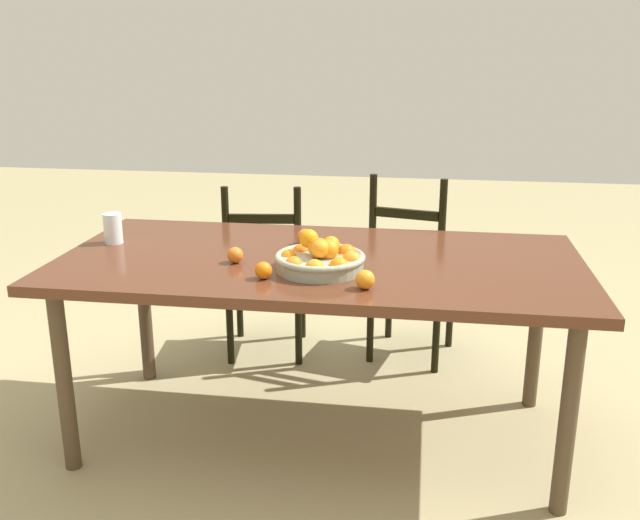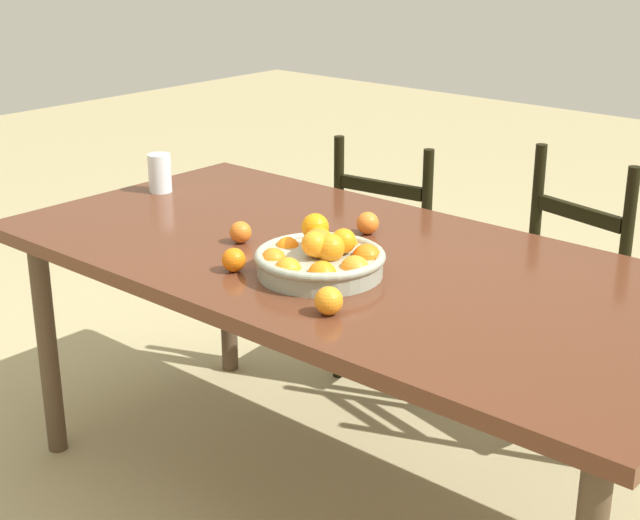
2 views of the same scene
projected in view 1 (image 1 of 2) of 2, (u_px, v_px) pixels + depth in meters
The scene contains 10 objects.
ground_plane at pixel (319, 433), 2.97m from camera, with size 12.00×12.00×0.00m, color tan.
dining_table at pixel (319, 274), 2.76m from camera, with size 2.03×0.99×0.77m.
chair_near_window at pixel (411, 277), 3.57m from camera, with size 0.48×0.48×0.98m.
chair_by_cabinet at pixel (266, 274), 3.62m from camera, with size 0.45×0.45×0.92m.
fruit_bowl at pixel (321, 258), 2.58m from camera, with size 0.34×0.34×0.15m.
orange_loose_0 at pixel (263, 270), 2.49m from camera, with size 0.06×0.06×0.06m, color orange.
orange_loose_1 at pixel (365, 280), 2.39m from camera, with size 0.07×0.07×0.07m, color orange.
orange_loose_2 at pixel (235, 255), 2.68m from camera, with size 0.06×0.06×0.06m, color orange.
orange_loose_3 at pixel (305, 237), 2.92m from camera, with size 0.06×0.06×0.06m, color orange.
drinking_glass at pixel (113, 228), 2.93m from camera, with size 0.08×0.08×0.13m, color silver.
Camera 1 is at (0.40, -2.60, 1.57)m, focal length 39.51 mm.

